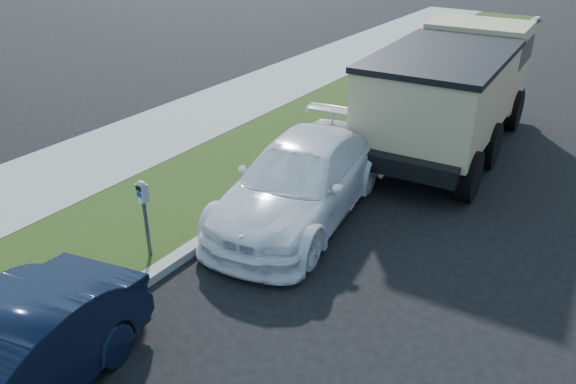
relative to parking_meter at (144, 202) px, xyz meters
The scene contains 5 objects.
ground 3.31m from the parking_meter, 15.82° to the left, with size 120.00×120.00×0.00m, color black.
streetside 3.99m from the parking_meter, 132.21° to the left, with size 6.12×50.00×0.15m.
parking_meter is the anchor object (origin of this frame).
white_wagon 3.14m from the parking_meter, 66.28° to the left, with size 2.09×5.14×1.49m, color white.
dump_truck 8.31m from the parking_meter, 73.52° to the left, with size 3.13×7.05×2.70m.
Camera 1 is at (3.40, -6.21, 5.43)m, focal length 35.00 mm.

